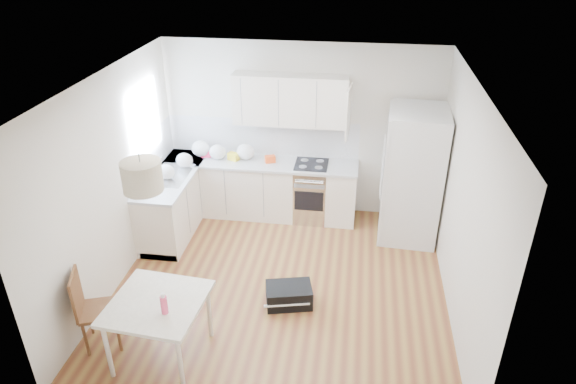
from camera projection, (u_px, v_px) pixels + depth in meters
The scene contains 29 objects.
floor at pixel (281, 285), 6.70m from camera, with size 4.20×4.20×0.00m, color brown.
ceiling at pixel (279, 82), 5.43m from camera, with size 4.20×4.20×0.00m, color white.
wall_back at pixel (301, 130), 7.90m from camera, with size 4.20×4.20×0.00m, color beige.
wall_left at pixel (112, 183), 6.33m from camera, with size 4.20×4.20×0.00m, color beige.
wall_right at pixel (463, 207), 5.80m from camera, with size 4.20×4.20×0.00m, color beige.
window_glassblock at pixel (145, 120), 7.14m from camera, with size 0.02×1.00×1.00m, color #BFE0F9.
cabinets_back at pixel (261, 189), 8.14m from camera, with size 3.00×0.60×0.88m, color white.
cabinets_left at pixel (176, 202), 7.77m from camera, with size 0.60×1.80×0.88m, color white.
counter_back at pixel (260, 163), 7.92m from camera, with size 3.02×0.64×0.04m, color silver.
counter_left at pixel (172, 175), 7.55m from camera, with size 0.64×1.82×0.04m, color silver.
backsplash_back at pixel (263, 137), 8.03m from camera, with size 3.00×0.01×0.58m, color white.
backsplash_left at pixel (151, 154), 7.44m from camera, with size 0.01×1.80×0.58m, color white.
upper_cabinets at pixel (290, 100), 7.53m from camera, with size 1.70×0.32×0.75m, color white.
range_oven at pixel (311, 192), 8.04m from camera, with size 0.50×0.61×0.88m, color silver, non-canonical shape.
sink at pixel (171, 175), 7.50m from camera, with size 0.50×0.80×0.16m, color silver, non-canonical shape.
refrigerator at pixel (413, 175), 7.38m from camera, with size 0.92×0.97×1.94m, color silver, non-canonical shape.
dining_table at pixel (157, 308), 5.32m from camera, with size 1.02×1.02×0.74m.
dining_chair at pixel (100, 308), 5.59m from camera, with size 0.40×0.40×0.96m, color #4B3016, non-canonical shape.
drink_bottle at pixel (164, 303), 5.08m from camera, with size 0.07×0.07×0.24m, color #E43F65.
gym_bag at pixel (289, 295), 6.32m from camera, with size 0.56×0.36×0.26m, color black.
pendant_lamp at pixel (142, 176), 4.62m from camera, with size 0.37×0.37×0.29m, color beige.
grocery_bag_a at pixel (201, 149), 8.03m from camera, with size 0.29×0.24×0.26m, color white.
grocery_bag_b at pixel (218, 152), 7.94m from camera, with size 0.26×0.22×0.24m, color white.
grocery_bag_c at pixel (246, 152), 7.93m from camera, with size 0.28×0.24×0.25m, color white.
grocery_bag_d at pixel (184, 160), 7.68m from camera, with size 0.25×0.21×0.22m, color white.
grocery_bag_e at pixel (166, 172), 7.34m from camera, with size 0.24×0.21×0.22m, color white.
snack_orange at pixel (270, 159), 7.86m from camera, with size 0.15×0.10×0.11m, color #DE4513.
snack_yellow at pixel (233, 157), 7.94m from camera, with size 0.17×0.10×0.11m, color yellow.
snack_red at pixel (206, 154), 8.05m from camera, with size 0.15×0.09×0.10m, color #D91B42.
Camera 1 is at (0.85, -5.27, 4.23)m, focal length 32.00 mm.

